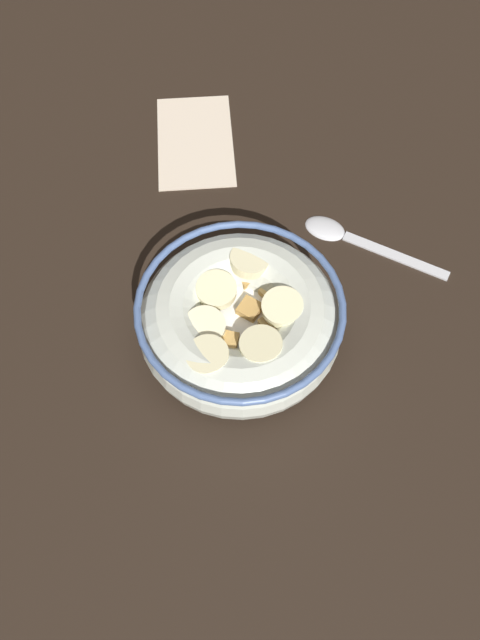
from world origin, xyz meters
TOP-DOWN VIEW (x-y plane):
  - ground_plane at (0.00, 0.00)cm, footprint 99.48×99.48cm
  - cereal_bowl at (0.01, 0.00)cm, footprint 16.63×16.63cm
  - spoon at (-10.34, 10.16)cm, footprint 8.28×13.18cm
  - folded_napkin at (-22.84, -4.02)cm, footprint 13.13×8.29cm

SIDE VIEW (x-z plane):
  - ground_plane at x=0.00cm, z-range -2.00..0.00cm
  - folded_napkin at x=-22.84cm, z-range 0.00..0.30cm
  - spoon at x=-10.34cm, z-range -0.07..0.73cm
  - cereal_bowl at x=0.01cm, z-range 0.16..5.82cm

